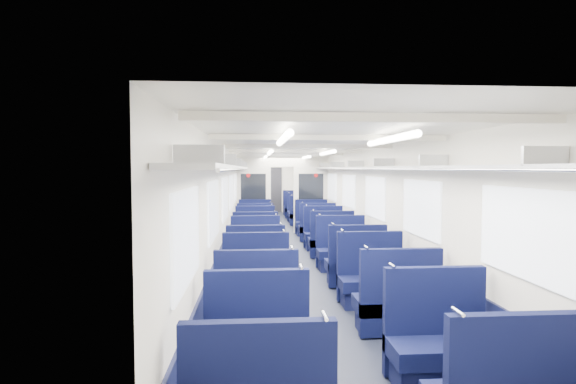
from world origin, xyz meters
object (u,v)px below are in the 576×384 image
(seat_3, at_px, (439,347))
(seat_8, at_px, (256,267))
(seat_7, at_px, (372,282))
(seat_24, at_px, (255,210))
(end_door, at_px, (273,190))
(seat_4, at_px, (256,308))
(bulkhead, at_px, (282,192))
(seat_19, at_px, (312,224))
(seat_27, at_px, (295,208))
(seat_6, at_px, (256,284))
(seat_2, at_px, (257,352))
(seat_5, at_px, (397,306))
(seat_18, at_px, (255,224))
(seat_20, at_px, (255,217))
(seat_21, at_px, (303,216))
(seat_12, at_px, (255,244))
(seat_14, at_px, (255,236))
(seat_16, at_px, (255,229))
(seat_25, at_px, (297,210))
(seat_10, at_px, (256,253))
(seat_15, at_px, (324,236))
(seat_22, at_px, (255,213))
(seat_26, at_px, (255,208))
(seat_9, at_px, (356,266))
(seat_17, at_px, (317,229))
(seat_11, at_px, (341,253))
(seat_23, at_px, (300,213))

(seat_3, height_order, seat_8, same)
(seat_7, bearing_deg, seat_24, 98.39)
(end_door, height_order, seat_4, end_door)
(bulkhead, xyz_separation_m, seat_8, (-0.83, -6.23, -0.90))
(seat_19, distance_m, seat_27, 5.52)
(seat_6, bearing_deg, seat_3, -55.28)
(seat_2, xyz_separation_m, seat_5, (1.66, 1.22, 0.00))
(seat_18, bearing_deg, seat_20, 90.00)
(seat_18, relative_size, seat_21, 1.00)
(seat_4, bearing_deg, seat_27, 82.93)
(seat_5, xyz_separation_m, seat_12, (-1.66, 4.50, 0.00))
(seat_3, relative_size, seat_14, 1.00)
(seat_5, height_order, seat_16, same)
(seat_14, relative_size, seat_25, 1.00)
(seat_10, height_order, seat_16, same)
(seat_2, height_order, seat_8, same)
(seat_20, bearing_deg, seat_18, -90.00)
(seat_4, bearing_deg, seat_16, 90.00)
(seat_15, bearing_deg, bulkhead, 106.09)
(seat_22, bearing_deg, seat_4, -90.00)
(seat_2, xyz_separation_m, seat_26, (0.00, 14.60, 0.00))
(seat_12, distance_m, seat_27, 9.09)
(seat_15, relative_size, seat_21, 1.00)
(seat_12, height_order, seat_16, same)
(bulkhead, distance_m, seat_5, 8.57)
(seat_9, bearing_deg, seat_2, -116.12)
(seat_12, bearing_deg, seat_27, 79.48)
(seat_6, bearing_deg, seat_21, 79.54)
(end_door, height_order, seat_17, end_door)
(seat_19, bearing_deg, seat_5, -90.00)
(seat_7, bearing_deg, seat_8, 146.18)
(seat_2, height_order, seat_6, same)
(seat_22, xyz_separation_m, seat_27, (1.66, 2.14, 0.00))
(seat_8, distance_m, seat_19, 5.89)
(seat_11, bearing_deg, seat_8, -145.49)
(seat_27, bearing_deg, end_door, 119.98)
(seat_9, bearing_deg, seat_8, 176.90)
(seat_14, bearing_deg, seat_23, 73.00)
(seat_7, xyz_separation_m, seat_12, (-1.66, 3.35, 0.00))
(seat_14, xyz_separation_m, seat_23, (1.66, 5.43, 0.00))
(seat_3, bearing_deg, seat_14, 103.41)
(seat_25, xyz_separation_m, seat_27, (0.00, 0.98, 0.00))
(seat_7, bearing_deg, seat_17, 90.00)
(seat_19, bearing_deg, seat_22, 116.12)
(seat_12, relative_size, seat_14, 1.00)
(seat_18, height_order, seat_19, same)
(seat_8, bearing_deg, seat_21, 78.14)
(seat_2, distance_m, seat_25, 13.77)
(seat_11, xyz_separation_m, seat_15, (0.00, 2.21, 0.00))
(seat_21, xyz_separation_m, seat_27, (0.00, 3.27, 0.00))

